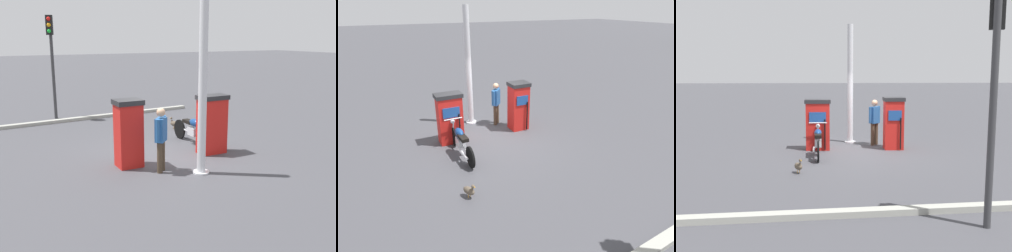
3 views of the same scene
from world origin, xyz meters
The scene contains 9 objects.
ground_plane centered at (0.00, 0.00, 0.00)m, with size 120.00×120.00×0.00m, color #424247.
fuel_pump_near centered at (-0.39, -1.23, 0.83)m, with size 0.54×0.83×1.63m.
fuel_pump_far centered at (-0.39, 1.23, 0.86)m, with size 0.62×0.67×1.69m.
motorcycle_near_pump centered at (0.57, -1.21, 0.47)m, with size 2.13×0.56×0.94m.
attendant_person centered at (-1.12, 0.70, 0.88)m, with size 0.47×0.47×1.56m.
wandering_duck centered at (2.61, -1.68, 0.19)m, with size 0.39×0.29×0.40m.
roadside_traffic_light centered at (6.23, 1.69, 2.68)m, with size 0.40×0.30×3.95m.
canopy_support_pole centered at (-1.65, -0.10, 1.98)m, with size 0.40×0.40×4.12m.
road_edge_kerb centered at (5.62, 0.00, 0.06)m, with size 0.84×7.88×0.12m.
Camera 1 is at (-8.99, 4.60, 3.18)m, focal length 41.09 mm.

